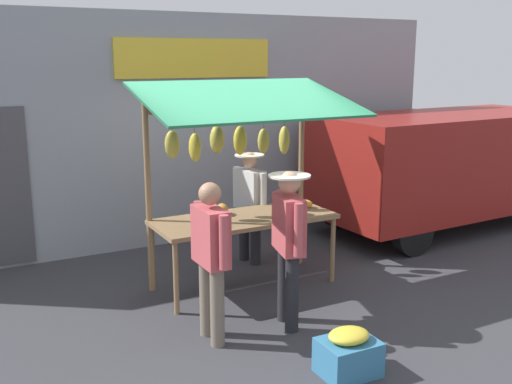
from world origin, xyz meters
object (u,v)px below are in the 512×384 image
at_px(shopper_in_grey_tee, 289,236).
at_px(parked_van, 439,161).
at_px(shopper_with_shopping_bag, 211,251).
at_px(market_stall, 242,161).
at_px(produce_crate_near, 348,353).
at_px(vendor_with_sunhat, 250,199).

height_order(shopper_in_grey_tee, parked_van, parked_van).
bearing_deg(shopper_with_shopping_bag, market_stall, -38.42).
distance_m(shopper_with_shopping_bag, parked_van, 5.27).
bearing_deg(produce_crate_near, shopper_with_shopping_bag, -56.16).
bearing_deg(shopper_with_shopping_bag, produce_crate_near, -145.95).
bearing_deg(vendor_with_sunhat, produce_crate_near, -21.72).
relative_size(shopper_with_shopping_bag, shopper_in_grey_tee, 0.97).
bearing_deg(market_stall, shopper_in_grey_tee, 84.78).
bearing_deg(market_stall, parked_van, -169.38).
distance_m(shopper_in_grey_tee, produce_crate_near, 1.36).
relative_size(shopper_in_grey_tee, produce_crate_near, 3.20).
bearing_deg(market_stall, vendor_with_sunhat, -123.63).
xyz_separation_m(parked_van, produce_crate_near, (4.11, 3.12, -0.92)).
height_order(market_stall, shopper_in_grey_tee, market_stall).
xyz_separation_m(shopper_with_shopping_bag, parked_van, (-4.90, -1.93, 0.19)).
relative_size(shopper_with_shopping_bag, produce_crate_near, 3.11).
height_order(shopper_with_shopping_bag, parked_van, parked_van).
relative_size(shopper_with_shopping_bag, parked_van, 0.36).
relative_size(market_stall, parked_van, 0.56).
distance_m(vendor_with_sunhat, shopper_with_shopping_bag, 2.37).
bearing_deg(parked_van, shopper_with_shopping_bag, 19.28).
bearing_deg(shopper_in_grey_tee, parked_van, -50.00).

